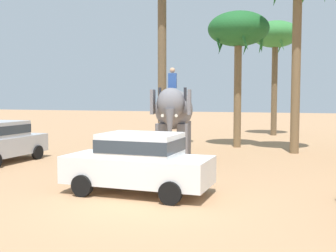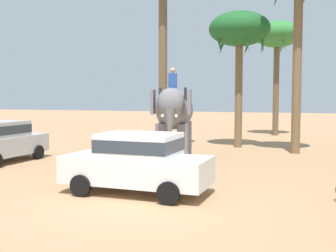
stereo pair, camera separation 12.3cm
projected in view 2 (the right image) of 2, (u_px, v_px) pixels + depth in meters
name	position (u px, v px, depth m)	size (l,w,h in m)	color
ground_plane	(145.00, 202.00, 10.62)	(120.00, 120.00, 0.00)	tan
car_sedan_foreground	(138.00, 161.00, 11.50)	(4.17, 2.02, 1.70)	white
car_parked_far_side	(0.00, 140.00, 16.87)	(2.00, 4.16, 1.70)	#B7BABF
elephant_with_mahout	(174.00, 114.00, 17.45)	(2.26, 4.01, 3.88)	slate
palm_tree_left_of_road	(239.00, 32.00, 21.58)	(3.20, 3.20, 7.14)	brown
palm_tree_leaning_seaward	(277.00, 37.00, 28.18)	(3.20, 3.20, 7.86)	brown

